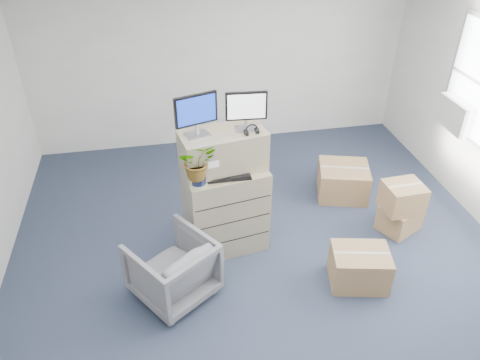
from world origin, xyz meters
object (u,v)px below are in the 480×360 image
(office_chair, at_px, (172,266))
(potted_plant, at_px, (197,165))
(filing_cabinet_lower, at_px, (226,209))
(water_bottle, at_px, (231,158))
(monitor_right, at_px, (246,109))
(keyboard, at_px, (228,176))
(monitor_left, at_px, (196,113))

(office_chair, bearing_deg, potted_plant, -162.05)
(filing_cabinet_lower, xyz_separation_m, water_bottle, (0.08, 0.05, 0.68))
(monitor_right, distance_m, keyboard, 0.76)
(monitor_right, height_order, keyboard, monitor_right)
(monitor_left, bearing_deg, monitor_right, -14.73)
(monitor_left, bearing_deg, potted_plant, -116.69)
(water_bottle, height_order, office_chair, water_bottle)
(monitor_left, distance_m, water_bottle, 0.69)
(filing_cabinet_lower, distance_m, potted_plant, 0.87)
(water_bottle, relative_size, office_chair, 0.34)
(monitor_left, xyz_separation_m, office_chair, (-0.41, -0.73, -1.42))
(keyboard, bearing_deg, office_chair, -140.67)
(monitor_right, relative_size, potted_plant, 0.97)
(monitor_right, distance_m, water_bottle, 0.60)
(monitor_left, relative_size, monitor_right, 1.04)
(filing_cabinet_lower, relative_size, potted_plant, 2.36)
(potted_plant, bearing_deg, keyboard, 12.03)
(monitor_left, distance_m, office_chair, 1.65)
(monitor_right, relative_size, office_chair, 0.56)
(potted_plant, bearing_deg, water_bottle, 32.27)
(potted_plant, relative_size, office_chair, 0.58)
(keyboard, relative_size, office_chair, 0.62)
(monitor_left, relative_size, office_chair, 0.59)
(filing_cabinet_lower, relative_size, water_bottle, 3.97)
(monitor_right, distance_m, office_chair, 1.85)
(potted_plant, bearing_deg, monitor_right, 24.77)
(filing_cabinet_lower, height_order, monitor_left, monitor_left)
(monitor_right, height_order, office_chair, monitor_right)
(potted_plant, height_order, office_chair, potted_plant)
(water_bottle, bearing_deg, monitor_right, 3.77)
(monitor_right, height_order, water_bottle, monitor_right)
(filing_cabinet_lower, xyz_separation_m, monitor_right, (0.25, 0.06, 1.26))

